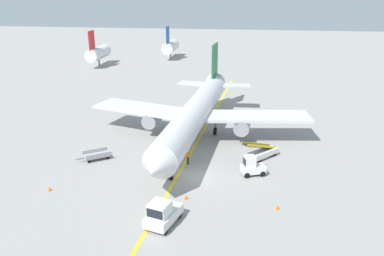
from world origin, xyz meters
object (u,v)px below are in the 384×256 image
airliner (196,112)px  ground_crew_marshaller (188,156)px  baggage_tug_near_wing (252,167)px  safety_cone_wingtip_left (278,207)px  pushback_tug (162,214)px  safety_cone_nose_right (186,197)px  belt_loader_forward_hold (262,151)px  safety_cone_nose_left (49,189)px  baggage_cart_loaded (97,155)px

airliner → ground_crew_marshaller: bearing=-88.7°
baggage_tug_near_wing → safety_cone_wingtip_left: size_ratio=6.13×
pushback_tug → safety_cone_nose_right: 4.45m
airliner → safety_cone_nose_right: (1.14, -15.62, -3.20)m
belt_loader_forward_hold → safety_cone_nose_left: (-20.04, -10.57, -0.56)m
baggage_tug_near_wing → safety_cone_nose_right: 8.27m
belt_loader_forward_hold → safety_cone_nose_right: belt_loader_forward_hold is taller
belt_loader_forward_hold → safety_cone_nose_left: 22.66m
airliner → ground_crew_marshaller: (0.19, -8.22, -2.51)m
baggage_tug_near_wing → baggage_cart_loaded: baggage_tug_near_wing is taller
safety_cone_nose_left → baggage_tug_near_wing: bearing=17.9°
airliner → ground_crew_marshaller: airliner is taller
pushback_tug → ground_crew_marshaller: (0.29, 11.61, -0.08)m
baggage_tug_near_wing → belt_loader_forward_hold: size_ratio=0.59×
belt_loader_forward_hold → ground_crew_marshaller: belt_loader_forward_hold is taller
ground_crew_marshaller → safety_cone_nose_left: 14.35m
baggage_tug_near_wing → pushback_tug: bearing=-125.6°
baggage_cart_loaded → safety_cone_nose_left: (-1.78, -7.56, -0.25)m
safety_cone_nose_left → ground_crew_marshaller: bearing=32.6°
safety_cone_nose_left → safety_cone_wingtip_left: bearing=-0.6°
baggage_cart_loaded → ground_crew_marshaller: (10.28, 0.17, 0.44)m
baggage_tug_near_wing → ground_crew_marshaller: bearing=166.5°
belt_loader_forward_hold → baggage_cart_loaded: size_ratio=1.30×
airliner → pushback_tug: (-0.10, -19.83, -2.42)m
ground_crew_marshaller → safety_cone_nose_right: 7.50m
pushback_tug → baggage_tug_near_wing: 12.26m
pushback_tug → belt_loader_forward_hold: (8.26, 14.45, -0.22)m
safety_cone_wingtip_left → baggage_cart_loaded: bearing=158.1°
airliner → ground_crew_marshaller: size_ratio=20.79×
ground_crew_marshaller → safety_cone_wingtip_left: bearing=-41.2°
airliner → baggage_tug_near_wing: bearing=-54.5°
baggage_cart_loaded → baggage_tug_near_wing: bearing=-4.9°
baggage_tug_near_wing → airliner: bearing=125.5°
baggage_tug_near_wing → baggage_cart_loaded: 17.19m
airliner → safety_cone_nose_right: size_ratio=80.32×
safety_cone_wingtip_left → ground_crew_marshaller: bearing=138.8°
baggage_tug_near_wing → safety_cone_wingtip_left: 6.74m
belt_loader_forward_hold → safety_cone_nose_right: (-7.02, -10.25, -0.56)m
safety_cone_wingtip_left → safety_cone_nose_right: bearing=176.2°
safety_cone_wingtip_left → belt_loader_forward_hold: bearing=95.9°
baggage_tug_near_wing → ground_crew_marshaller: 7.03m
baggage_tug_near_wing → belt_loader_forward_hold: bearing=75.8°
airliner → pushback_tug: bearing=-90.3°
baggage_cart_loaded → safety_cone_nose_right: bearing=-32.8°
safety_cone_nose_right → safety_cone_wingtip_left: (8.13, -0.54, 0.00)m
baggage_tug_near_wing → safety_cone_nose_left: size_ratio=6.13×
safety_cone_nose_left → baggage_cart_loaded: bearing=76.7°
pushback_tug → safety_cone_wingtip_left: pushback_tug is taller
belt_loader_forward_hold → safety_cone_nose_right: bearing=-124.4°
safety_cone_wingtip_left → baggage_tug_near_wing: bearing=109.6°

